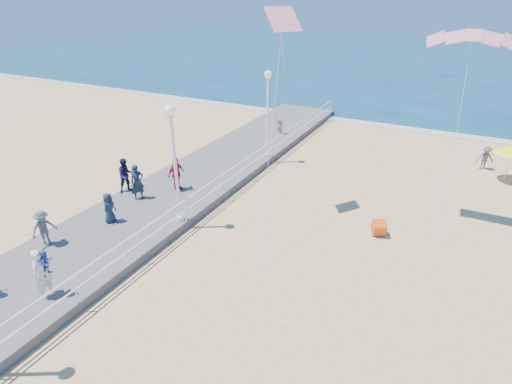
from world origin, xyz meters
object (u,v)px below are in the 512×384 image
at_px(spectator_3, 176,174).
at_px(box_kite, 379,229).
at_px(spectator_0, 137,182).
at_px(spectator_2, 44,228).
at_px(beach_walker_a, 485,158).
at_px(spectator_4, 109,208).
at_px(beach_walker_c, 280,129).
at_px(woman_holding_toddler, 43,274).
at_px(lamp_post_mid, 174,153).
at_px(lamp_post_far, 268,106).
at_px(toddler_held, 47,263).
at_px(spectator_7, 126,175).

distance_m(spectator_3, box_kite, 10.38).
relative_size(spectator_0, spectator_2, 1.16).
relative_size(spectator_2, beach_walker_a, 1.06).
relative_size(spectator_4, beach_walker_c, 0.93).
relative_size(woman_holding_toddler, beach_walker_c, 1.20).
distance_m(lamp_post_mid, spectator_0, 4.02).
distance_m(lamp_post_far, spectator_3, 7.22).
relative_size(woman_holding_toddler, spectator_2, 1.18).
height_order(toddler_held, beach_walker_a, toddler_held).
height_order(lamp_post_far, spectator_2, lamp_post_far).
distance_m(woman_holding_toddler, spectator_2, 3.47).
distance_m(woman_holding_toddler, toddler_held, 0.46).
bearing_deg(spectator_4, woman_holding_toddler, -170.57).
xyz_separation_m(spectator_2, beach_walker_c, (2.44, 17.80, -0.42)).
bearing_deg(beach_walker_a, spectator_3, -157.00).
bearing_deg(spectator_4, spectator_2, 147.47).
distance_m(spectator_2, box_kite, 14.15).
height_order(toddler_held, spectator_0, spectator_0).
xyz_separation_m(spectator_3, spectator_7, (-2.17, -1.34, -0.00)).
bearing_deg(spectator_7, toddler_held, -127.09).
bearing_deg(lamp_post_far, spectator_7, -118.45).
xyz_separation_m(lamp_post_mid, lamp_post_far, (0.00, 9.00, 0.00)).
relative_size(beach_walker_a, box_kite, 2.46).
bearing_deg(spectator_0, lamp_post_mid, -75.35).
xyz_separation_m(spectator_0, beach_walker_c, (1.93, 12.89, -0.54)).
height_order(lamp_post_mid, beach_walker_a, lamp_post_mid).
relative_size(toddler_held, beach_walker_c, 0.62).
xyz_separation_m(spectator_0, spectator_7, (-1.09, 0.37, 0.01)).
relative_size(lamp_post_far, box_kite, 8.87).
distance_m(spectator_2, spectator_4, 2.73).
height_order(spectator_2, beach_walker_c, spectator_2).
relative_size(spectator_2, beach_walker_c, 1.02).
bearing_deg(toddler_held, beach_walker_a, -37.32).
distance_m(woman_holding_toddler, beach_walker_c, 19.89).
height_order(woman_holding_toddler, spectator_0, woman_holding_toddler).
xyz_separation_m(toddler_held, beach_walker_c, (-0.48, 19.73, -0.96)).
relative_size(spectator_0, spectator_4, 1.28).
xyz_separation_m(lamp_post_mid, spectator_7, (-4.25, 1.16, -2.35)).
bearing_deg(spectator_3, woman_holding_toddler, -165.69).
distance_m(lamp_post_mid, spectator_2, 6.05).
xyz_separation_m(woman_holding_toddler, box_kite, (9.09, 9.75, -1.02)).
bearing_deg(lamp_post_far, spectator_4, -104.33).
bearing_deg(lamp_post_far, lamp_post_mid, -90.00).
bearing_deg(spectator_0, beach_walker_a, -20.54).
height_order(spectator_2, beach_walker_a, spectator_2).
bearing_deg(toddler_held, spectator_0, 15.00).
bearing_deg(box_kite, spectator_2, -172.77).
relative_size(toddler_held, spectator_3, 0.51).
bearing_deg(spectator_3, beach_walker_c, 2.20).
distance_m(lamp_post_far, spectator_4, 11.20).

